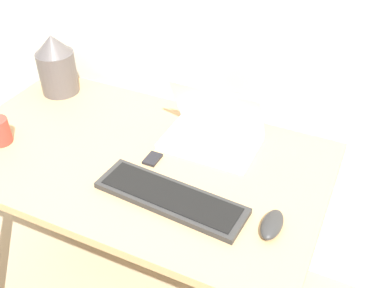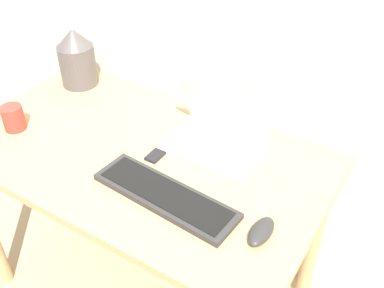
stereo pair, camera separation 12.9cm
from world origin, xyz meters
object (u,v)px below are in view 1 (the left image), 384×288
laptop (213,130)px  mp3_player (153,159)px  mouse (272,224)px  vase (56,65)px  keyboard (171,198)px

laptop → mp3_player: 0.22m
mouse → mp3_player: bearing=164.3°
mouse → vase: 1.00m
laptop → mouse: size_ratio=2.71×
laptop → mouse: 0.40m
laptop → mouse: bearing=-44.9°
laptop → mp3_player: bearing=-128.5°
laptop → vase: size_ratio=1.31×
mp3_player → mouse: bearing=-15.7°
laptop → vase: (-0.65, 0.05, 0.07)m
mp3_player → vase: bearing=157.1°
mouse → vase: vase is taller
vase → mp3_player: bearing=-22.9°
keyboard → laptop: bearing=89.9°
vase → keyboard: bearing=-28.5°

